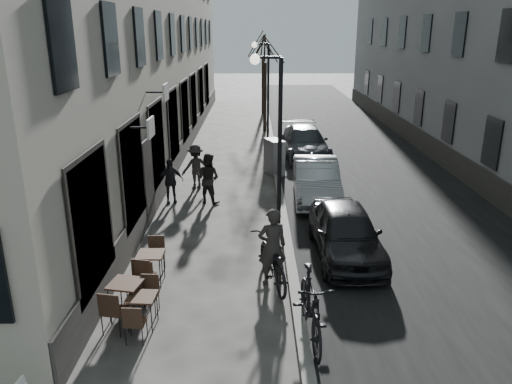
{
  "coord_description": "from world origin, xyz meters",
  "views": [
    {
      "loc": [
        -0.73,
        -7.76,
        5.75
      ],
      "look_at": [
        -0.68,
        4.21,
        1.8
      ],
      "focal_mm": 35.0,
      "sensor_mm": 36.0,
      "label": 1
    }
  ],
  "objects_px": {
    "streetlamp_far": "(265,82)",
    "bicycle": "(272,261)",
    "streetlamp_near": "(274,126)",
    "car_mid": "(316,180)",
    "car_far": "(305,142)",
    "moped": "(311,307)",
    "bistro_set_b": "(127,296)",
    "bistro_set_a": "(142,308)",
    "tree_far": "(263,45)",
    "bistro_set_c": "(151,265)",
    "pedestrian_near": "(208,178)",
    "pedestrian_mid": "(196,167)",
    "utility_cabinet": "(274,157)",
    "car_near": "(346,232)",
    "pedestrian_far": "(170,181)",
    "tree_near": "(265,48)"
  },
  "relations": [
    {
      "from": "bistro_set_c",
      "to": "utility_cabinet",
      "type": "height_order",
      "value": "utility_cabinet"
    },
    {
      "from": "car_near",
      "to": "moped",
      "type": "bearing_deg",
      "value": -110.97
    },
    {
      "from": "tree_far",
      "to": "car_near",
      "type": "distance_m",
      "value": 23.16
    },
    {
      "from": "pedestrian_mid",
      "to": "bistro_set_a",
      "type": "bearing_deg",
      "value": 66.17
    },
    {
      "from": "bistro_set_c",
      "to": "pedestrian_near",
      "type": "distance_m",
      "value": 5.78
    },
    {
      "from": "bistro_set_b",
      "to": "moped",
      "type": "height_order",
      "value": "moped"
    },
    {
      "from": "pedestrian_near",
      "to": "car_far",
      "type": "xyz_separation_m",
      "value": [
        3.93,
        6.38,
        -0.17
      ]
    },
    {
      "from": "bistro_set_c",
      "to": "utility_cabinet",
      "type": "relative_size",
      "value": 1.03
    },
    {
      "from": "bistro_set_c",
      "to": "pedestrian_far",
      "type": "relative_size",
      "value": 0.96
    },
    {
      "from": "streetlamp_near",
      "to": "pedestrian_mid",
      "type": "relative_size",
      "value": 3.07
    },
    {
      "from": "bistro_set_c",
      "to": "moped",
      "type": "bearing_deg",
      "value": -32.26
    },
    {
      "from": "bistro_set_c",
      "to": "car_far",
      "type": "distance_m",
      "value": 12.99
    },
    {
      "from": "streetlamp_far",
      "to": "pedestrian_mid",
      "type": "distance_m",
      "value": 8.58
    },
    {
      "from": "streetlamp_far",
      "to": "pedestrian_near",
      "type": "distance_m",
      "value": 9.97
    },
    {
      "from": "bicycle",
      "to": "bistro_set_a",
      "type": "bearing_deg",
      "value": 20.76
    },
    {
      "from": "tree_far",
      "to": "pedestrian_far",
      "type": "xyz_separation_m",
      "value": [
        -3.5,
        -18.47,
        -3.89
      ]
    },
    {
      "from": "streetlamp_far",
      "to": "bicycle",
      "type": "xyz_separation_m",
      "value": [
        -0.14,
        -15.21,
        -2.59
      ]
    },
    {
      "from": "pedestrian_near",
      "to": "car_mid",
      "type": "xyz_separation_m",
      "value": [
        3.74,
        0.36,
        -0.17
      ]
    },
    {
      "from": "pedestrian_far",
      "to": "moped",
      "type": "bearing_deg",
      "value": -78.68
    },
    {
      "from": "pedestrian_far",
      "to": "moped",
      "type": "xyz_separation_m",
      "value": [
        3.95,
        -7.95,
        -0.09
      ]
    },
    {
      "from": "bistro_set_a",
      "to": "moped",
      "type": "height_order",
      "value": "moped"
    },
    {
      "from": "tree_far",
      "to": "car_near",
      "type": "height_order",
      "value": "tree_far"
    },
    {
      "from": "streetlamp_far",
      "to": "bistro_set_a",
      "type": "relative_size",
      "value": 3.65
    },
    {
      "from": "bistro_set_a",
      "to": "pedestrian_near",
      "type": "height_order",
      "value": "pedestrian_near"
    },
    {
      "from": "streetlamp_far",
      "to": "car_mid",
      "type": "height_order",
      "value": "streetlamp_far"
    },
    {
      "from": "streetlamp_far",
      "to": "car_far",
      "type": "height_order",
      "value": "streetlamp_far"
    },
    {
      "from": "tree_far",
      "to": "car_far",
      "type": "bearing_deg",
      "value": -81.81
    },
    {
      "from": "streetlamp_far",
      "to": "pedestrian_near",
      "type": "relative_size",
      "value": 2.93
    },
    {
      "from": "car_near",
      "to": "car_far",
      "type": "bearing_deg",
      "value": 88.98
    },
    {
      "from": "bistro_set_c",
      "to": "pedestrian_near",
      "type": "relative_size",
      "value": 0.86
    },
    {
      "from": "bicycle",
      "to": "pedestrian_far",
      "type": "relative_size",
      "value": 1.41
    },
    {
      "from": "tree_far",
      "to": "bistro_set_b",
      "type": "xyz_separation_m",
      "value": [
        -3.27,
        -25.62,
        -4.19
      ]
    },
    {
      "from": "car_mid",
      "to": "moped",
      "type": "bearing_deg",
      "value": -94.85
    },
    {
      "from": "streetlamp_near",
      "to": "car_near",
      "type": "bearing_deg",
      "value": -43.58
    },
    {
      "from": "streetlamp_far",
      "to": "streetlamp_near",
      "type": "bearing_deg",
      "value": -90.0
    },
    {
      "from": "tree_far",
      "to": "bistro_set_c",
      "type": "height_order",
      "value": "tree_far"
    },
    {
      "from": "streetlamp_far",
      "to": "car_near",
      "type": "height_order",
      "value": "streetlamp_far"
    },
    {
      "from": "bicycle",
      "to": "moped",
      "type": "bearing_deg",
      "value": 93.45
    },
    {
      "from": "bistro_set_b",
      "to": "bicycle",
      "type": "height_order",
      "value": "bicycle"
    },
    {
      "from": "tree_near",
      "to": "car_far",
      "type": "bearing_deg",
      "value": -74.06
    },
    {
      "from": "pedestrian_far",
      "to": "car_far",
      "type": "relative_size",
      "value": 0.32
    },
    {
      "from": "bistro_set_c",
      "to": "car_mid",
      "type": "height_order",
      "value": "car_mid"
    },
    {
      "from": "tree_near",
      "to": "pedestrian_far",
      "type": "height_order",
      "value": "tree_near"
    },
    {
      "from": "car_far",
      "to": "moped",
      "type": "relative_size",
      "value": 2.09
    },
    {
      "from": "utility_cabinet",
      "to": "bicycle",
      "type": "xyz_separation_m",
      "value": [
        -0.41,
        -9.25,
        -0.15
      ]
    },
    {
      "from": "streetlamp_near",
      "to": "car_mid",
      "type": "bearing_deg",
      "value": 60.86
    },
    {
      "from": "streetlamp_far",
      "to": "tree_near",
      "type": "bearing_deg",
      "value": 88.62
    },
    {
      "from": "bistro_set_c",
      "to": "pedestrian_near",
      "type": "height_order",
      "value": "pedestrian_near"
    },
    {
      "from": "bistro_set_a",
      "to": "bistro_set_b",
      "type": "relative_size",
      "value": 0.86
    },
    {
      "from": "pedestrian_mid",
      "to": "bistro_set_b",
      "type": "bearing_deg",
      "value": 63.54
    }
  ]
}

